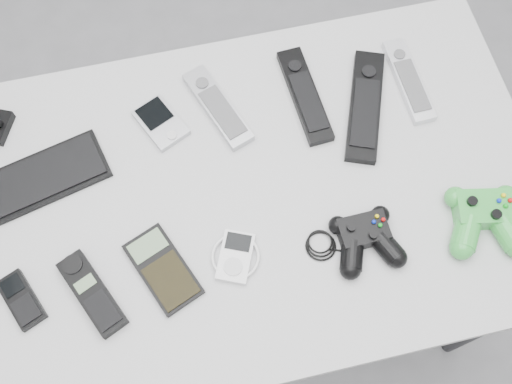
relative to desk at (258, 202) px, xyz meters
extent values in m
plane|color=slate|center=(-0.06, -0.06, -0.67)|extent=(3.50, 3.50, 0.00)
cube|color=#ADAEB0|center=(0.00, 0.00, 0.05)|extent=(1.10, 0.71, 0.03)
cylinder|color=black|center=(0.50, -0.30, -0.32)|extent=(0.04, 0.04, 0.71)
cylinder|color=black|center=(-0.50, 0.30, -0.32)|extent=(0.04, 0.04, 0.71)
cylinder|color=black|center=(0.50, 0.30, -0.32)|extent=(0.04, 0.04, 0.71)
cube|color=black|center=(-0.40, 0.11, 0.07)|extent=(0.27, 0.17, 0.02)
cube|color=#A0A1A7|center=(-0.16, 0.18, 0.07)|extent=(0.11, 0.13, 0.02)
cube|color=#A0A1A7|center=(-0.04, 0.19, 0.07)|extent=(0.11, 0.20, 0.02)
cube|color=black|center=(0.14, 0.18, 0.08)|extent=(0.06, 0.22, 0.02)
cube|color=black|center=(0.25, 0.13, 0.08)|extent=(0.15, 0.26, 0.02)
cube|color=silver|center=(0.36, 0.16, 0.07)|extent=(0.05, 0.20, 0.02)
cube|color=black|center=(-0.45, -0.12, 0.07)|extent=(0.08, 0.11, 0.02)
cube|color=black|center=(-0.33, -0.13, 0.08)|extent=(0.11, 0.17, 0.03)
cube|color=black|center=(-0.20, -0.12, 0.07)|extent=(0.13, 0.18, 0.02)
cube|color=silver|center=(-0.07, -0.12, 0.07)|extent=(0.12, 0.12, 0.02)
camera|label=1|loc=(-0.10, -0.43, 1.11)|focal=42.00mm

